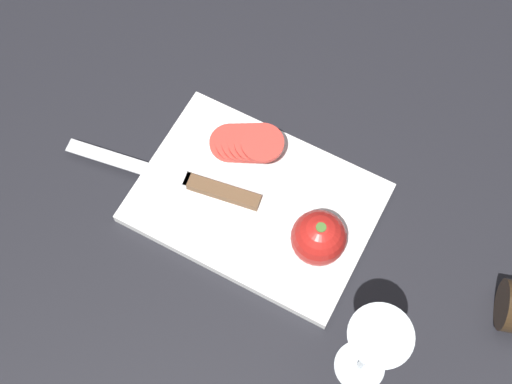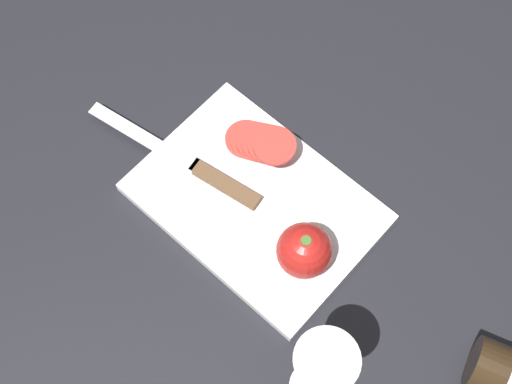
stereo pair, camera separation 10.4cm
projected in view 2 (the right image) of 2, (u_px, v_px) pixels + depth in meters
ground_plane at (246, 223)px, 1.07m from camera, size 3.00×3.00×0.00m
cutting_board at (256, 203)px, 1.08m from camera, size 0.35×0.25×0.02m
wine_glass at (323, 369)px, 0.86m from camera, size 0.08×0.08×0.19m
whole_tomato at (304, 251)px, 0.99m from camera, size 0.08×0.08×0.08m
knife at (207, 174)px, 1.08m from camera, size 0.31×0.07×0.01m
tomato_slice_stack_near at (260, 142)px, 1.09m from camera, size 0.12×0.07×0.04m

